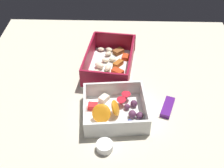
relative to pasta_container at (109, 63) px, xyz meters
The scene contains 5 objects.
table_surface 11.29cm from the pasta_container, ahead, with size 80.00×80.00×2.00cm, color beige.
pasta_container is the anchor object (origin of this frame).
fruit_bowl 18.73cm from the pasta_container, ahead, with size 15.68×16.78×5.11cm.
candy_bar 22.58cm from the pasta_container, 43.71° to the left, with size 7.00×2.40×1.20cm, color #51197A.
paper_cup_liner 29.29cm from the pasta_container, ahead, with size 3.79×3.79×1.83cm, color white.
Camera 1 is at (57.39, 1.40, 55.89)cm, focal length 46.13 mm.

